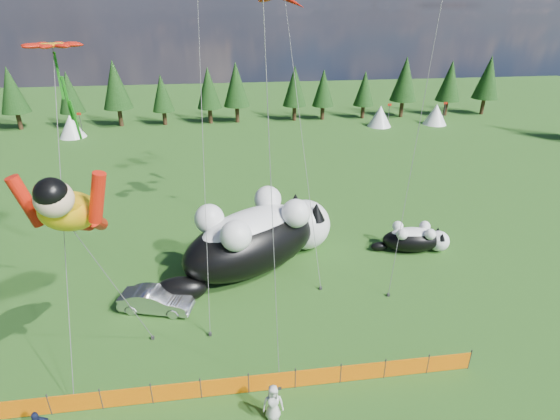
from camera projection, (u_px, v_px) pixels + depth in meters
name	position (u px, v px, depth m)	size (l,w,h in m)	color
ground	(224.00, 346.00, 21.25)	(160.00, 160.00, 0.00)	#0C3209
safety_fence	(225.00, 387.00, 18.35)	(22.06, 0.06, 1.10)	#262626
tree_line	(215.00, 94.00, 59.90)	(90.00, 4.00, 8.00)	black
festival_tents	(300.00, 119.00, 57.88)	(50.00, 3.20, 2.80)	white
cat_large	(260.00, 236.00, 26.87)	(11.29, 8.76, 4.55)	black
cat_small	(415.00, 239.00, 29.17)	(5.25, 2.32, 1.90)	black
car	(156.00, 300.00, 23.48)	(1.37, 3.93, 1.30)	#B3B2B7
spectator_e	(273.00, 403.00, 17.17)	(0.83, 0.54, 1.70)	beige
superhero_kite	(72.00, 211.00, 16.30)	(4.91, 5.31, 10.51)	#F8B50D
flower_kite	(53.00, 50.00, 18.05)	(3.09, 8.07, 14.87)	red
diamond_kite_a	(198.00, 4.00, 21.21)	(0.90, 7.17, 17.30)	#0B42B3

